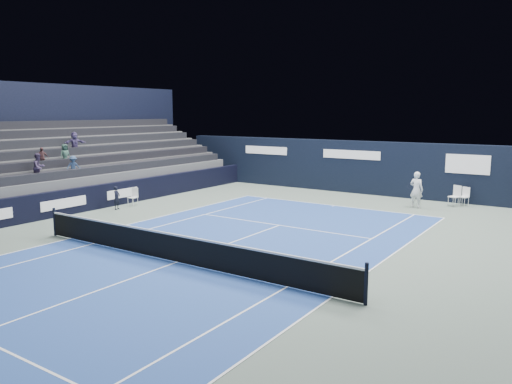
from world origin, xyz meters
The scene contains 12 objects.
ground centered at (0.00, 2.00, 0.00)m, with size 48.00×48.00×0.00m, color #56665B.
court_surface centered at (0.00, 0.00, 0.00)m, with size 10.97×23.77×0.01m, color navy.
folding_chair_back_a centered at (5.57, 15.76, 0.64)m, with size 0.55×0.56×0.96m.
folding_chair_back_b centered at (5.22, 15.20, 0.61)m, with size 0.62×0.61×1.08m.
line_judge_chair centered at (-8.66, 6.15, 0.53)m, with size 0.45×0.43×0.93m.
line_judge centered at (-8.56, 4.95, 0.58)m, with size 0.42×0.28×1.16m, color black.
court_markings centered at (0.00, 0.00, 0.01)m, with size 11.03×23.83×0.00m.
tennis_net centered at (0.00, 0.00, 0.51)m, with size 12.90×0.10×1.10m.
back_sponsor_wall centered at (0.01, 16.50, 1.55)m, with size 26.00×0.63×3.10m.
side_barrier_left centered at (-9.50, 5.97, 0.60)m, with size 0.33×22.00×1.20m.
spectator_stand centered at (-13.27, 6.98, 1.95)m, with size 6.00×18.00×6.40m.
tennis_player centered at (3.64, 13.68, 0.92)m, with size 0.72×0.87×1.84m.
Camera 1 is at (10.75, -11.41, 4.79)m, focal length 35.00 mm.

